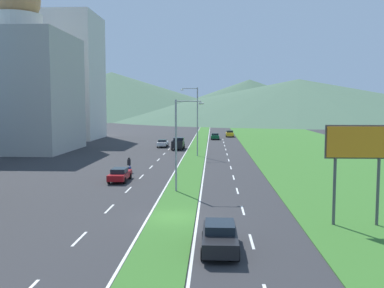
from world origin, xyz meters
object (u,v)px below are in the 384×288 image
(street_lamp_mid, at_px, (196,118))
(motorcycle_rider, at_px, (129,166))
(billboard_roadside, at_px, (358,150))
(pickup_truck_0, at_px, (178,144))
(car_2, at_px, (215,136))
(car_4, at_px, (230,134))
(car_0, at_px, (163,143))
(car_3, at_px, (120,174))
(street_lamp_near, at_px, (179,139))
(car_1, at_px, (220,236))

(street_lamp_mid, xyz_separation_m, motorcycle_rider, (-7.24, -16.40, -5.26))
(billboard_roadside, xyz_separation_m, pickup_truck_0, (-15.65, 49.01, -4.07))
(street_lamp_mid, height_order, car_2, street_lamp_mid)
(car_2, bearing_deg, car_4, 155.19)
(billboard_roadside, bearing_deg, car_0, 109.73)
(car_0, xyz_separation_m, car_4, (13.71, 26.68, 0.08))
(pickup_truck_0, bearing_deg, car_3, 174.06)
(street_lamp_mid, bearing_deg, billboard_roadside, -72.51)
(street_lamp_near, bearing_deg, car_1, -77.78)
(billboard_roadside, distance_m, car_3, 25.17)
(street_lamp_mid, height_order, car_4, street_lamp_mid)
(car_4, height_order, pickup_truck_0, pickup_truck_0)
(billboard_roadside, distance_m, car_1, 11.29)
(car_4, distance_m, motorcycle_rider, 59.29)
(billboard_roadside, height_order, car_2, billboard_roadside)
(car_1, height_order, car_2, car_1)
(street_lamp_near, relative_size, pickup_truck_0, 1.56)
(street_lamp_mid, height_order, pickup_truck_0, street_lamp_mid)
(street_lamp_mid, xyz_separation_m, billboard_roadside, (12.06, -38.25, -0.94))
(car_0, height_order, car_4, car_4)
(street_lamp_mid, height_order, motorcycle_rider, street_lamp_mid)
(car_0, distance_m, car_2, 21.20)
(car_2, relative_size, car_4, 1.04)
(billboard_roadside, bearing_deg, car_2, 97.11)
(street_lamp_near, height_order, pickup_truck_0, street_lamp_near)
(street_lamp_near, height_order, car_2, street_lamp_near)
(pickup_truck_0, bearing_deg, street_lamp_mid, -161.52)
(billboard_roadside, height_order, pickup_truck_0, billboard_roadside)
(car_3, height_order, pickup_truck_0, pickup_truck_0)
(billboard_roadside, xyz_separation_m, car_2, (-8.91, 71.45, -4.33))
(car_3, height_order, motorcycle_rider, motorcycle_rider)
(car_2, height_order, motorcycle_rider, motorcycle_rider)
(street_lamp_near, distance_m, motorcycle_rider, 13.74)
(street_lamp_near, bearing_deg, motorcycle_rider, 121.44)
(car_3, bearing_deg, motorcycle_rider, 1.84)
(street_lamp_near, height_order, street_lamp_mid, street_lamp_mid)
(car_3, xyz_separation_m, car_4, (13.89, 63.65, 0.10))
(car_2, xyz_separation_m, pickup_truck_0, (-6.74, -22.44, 0.25))
(pickup_truck_0, xyz_separation_m, motorcycle_rider, (-3.65, -27.15, -0.24))
(street_lamp_mid, relative_size, car_0, 2.32)
(street_lamp_near, relative_size, car_2, 2.01)
(car_1, bearing_deg, motorcycle_rider, -159.24)
(street_lamp_near, bearing_deg, street_lamp_mid, 89.16)
(car_0, bearing_deg, pickup_truck_0, -138.95)
(car_3, relative_size, pickup_truck_0, 0.85)
(car_2, xyz_separation_m, car_3, (-10.19, -55.66, -0.01))
(street_lamp_mid, distance_m, car_1, 43.98)
(motorcycle_rider, bearing_deg, car_1, -159.24)
(billboard_roadside, bearing_deg, pickup_truck_0, 107.71)
(car_0, xyz_separation_m, car_3, (-0.18, -36.97, -0.02))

